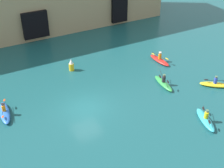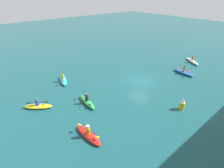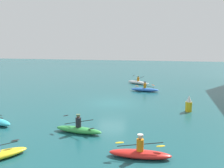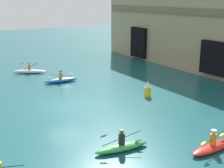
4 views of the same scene
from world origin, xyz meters
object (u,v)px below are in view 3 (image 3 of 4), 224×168
at_px(kayak_blue, 145,89).
at_px(marker_buoy, 189,104).
at_px(kayak_white, 138,82).
at_px(kayak_red, 140,153).
at_px(kayak_green, 79,129).

bearing_deg(kayak_blue, marker_buoy, -55.38).
relative_size(kayak_blue, marker_buoy, 2.53).
relative_size(kayak_white, marker_buoy, 2.55).
xyz_separation_m(kayak_blue, marker_buoy, (7.89, 4.36, 0.37)).
xyz_separation_m(kayak_red, kayak_green, (-2.53, -4.12, 0.02)).
xyz_separation_m(kayak_red, kayak_white, (-22.33, -2.92, 0.01)).
xyz_separation_m(kayak_green, marker_buoy, (-6.75, 6.99, 0.36)).
height_order(kayak_green, marker_buoy, marker_buoy).
bearing_deg(kayak_white, kayak_green, -61.61).
bearing_deg(marker_buoy, kayak_green, -46.02).
relative_size(kayak_red, marker_buoy, 2.33).
bearing_deg(kayak_red, kayak_white, -85.68).
xyz_separation_m(kayak_white, marker_buoy, (13.06, 5.80, 0.37)).
bearing_deg(kayak_white, marker_buoy, -34.21).
height_order(kayak_red, kayak_green, kayak_green).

